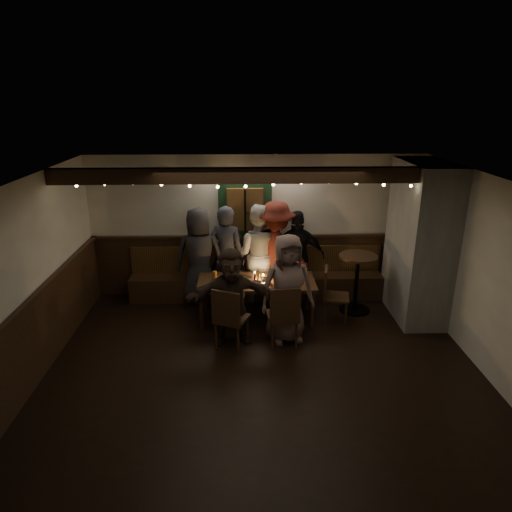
{
  "coord_description": "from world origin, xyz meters",
  "views": [
    {
      "loc": [
        -0.25,
        -5.51,
        3.6
      ],
      "look_at": [
        -0.03,
        1.6,
        1.05
      ],
      "focal_mm": 32.0,
      "sensor_mm": 36.0,
      "label": 1
    }
  ],
  "objects_px": {
    "person_b": "(226,255)",
    "person_c": "(258,254)",
    "person_e": "(297,256)",
    "person_f": "(232,297)",
    "high_top": "(357,276)",
    "chair_end": "(331,292)",
    "dining_table": "(256,284)",
    "person_g": "(287,289)",
    "chair_near_right": "(284,313)",
    "person_d": "(276,253)",
    "person_a": "(200,257)",
    "chair_near_left": "(229,315)"
  },
  "relations": [
    {
      "from": "high_top",
      "to": "person_e",
      "type": "height_order",
      "value": "person_e"
    },
    {
      "from": "dining_table",
      "to": "person_b",
      "type": "xyz_separation_m",
      "value": [
        -0.51,
        0.71,
        0.26
      ]
    },
    {
      "from": "chair_near_right",
      "to": "person_f",
      "type": "relative_size",
      "value": 0.66
    },
    {
      "from": "person_g",
      "to": "chair_end",
      "type": "bearing_deg",
      "value": 25.35
    },
    {
      "from": "chair_end",
      "to": "person_b",
      "type": "height_order",
      "value": "person_b"
    },
    {
      "from": "chair_end",
      "to": "person_e",
      "type": "xyz_separation_m",
      "value": [
        -0.47,
        0.83,
        0.32
      ]
    },
    {
      "from": "person_a",
      "to": "person_b",
      "type": "relative_size",
      "value": 0.98
    },
    {
      "from": "dining_table",
      "to": "person_f",
      "type": "height_order",
      "value": "person_f"
    },
    {
      "from": "chair_near_left",
      "to": "person_a",
      "type": "relative_size",
      "value": 0.55
    },
    {
      "from": "person_e",
      "to": "person_f",
      "type": "bearing_deg",
      "value": 52.09
    },
    {
      "from": "high_top",
      "to": "chair_end",
      "type": "bearing_deg",
      "value": -146.15
    },
    {
      "from": "chair_end",
      "to": "person_c",
      "type": "distance_m",
      "value": 1.49
    },
    {
      "from": "person_e",
      "to": "person_g",
      "type": "relative_size",
      "value": 0.99
    },
    {
      "from": "person_c",
      "to": "person_f",
      "type": "bearing_deg",
      "value": 89.45
    },
    {
      "from": "person_c",
      "to": "chair_near_left",
      "type": "bearing_deg",
      "value": 90.24
    },
    {
      "from": "dining_table",
      "to": "chair_near_right",
      "type": "relative_size",
      "value": 1.95
    },
    {
      "from": "high_top",
      "to": "chair_near_left",
      "type": "bearing_deg",
      "value": -150.98
    },
    {
      "from": "high_top",
      "to": "person_a",
      "type": "xyz_separation_m",
      "value": [
        -2.71,
        0.42,
        0.23
      ]
    },
    {
      "from": "chair_near_left",
      "to": "person_e",
      "type": "xyz_separation_m",
      "value": [
        1.19,
        1.69,
        0.29
      ]
    },
    {
      "from": "dining_table",
      "to": "chair_end",
      "type": "relative_size",
      "value": 2.1
    },
    {
      "from": "person_b",
      "to": "person_c",
      "type": "bearing_deg",
      "value": -159.96
    },
    {
      "from": "chair_end",
      "to": "person_d",
      "type": "xyz_separation_m",
      "value": [
        -0.86,
        0.79,
        0.41
      ]
    },
    {
      "from": "person_f",
      "to": "person_g",
      "type": "relative_size",
      "value": 0.89
    },
    {
      "from": "dining_table",
      "to": "person_e",
      "type": "relative_size",
      "value": 1.15
    },
    {
      "from": "person_d",
      "to": "person_f",
      "type": "height_order",
      "value": "person_d"
    },
    {
      "from": "chair_near_right",
      "to": "person_f",
      "type": "distance_m",
      "value": 0.81
    },
    {
      "from": "chair_near_right",
      "to": "person_d",
      "type": "relative_size",
      "value": 0.53
    },
    {
      "from": "person_f",
      "to": "chair_end",
      "type": "bearing_deg",
      "value": 16.1
    },
    {
      "from": "dining_table",
      "to": "person_d",
      "type": "height_order",
      "value": "person_d"
    },
    {
      "from": "high_top",
      "to": "person_g",
      "type": "height_order",
      "value": "person_g"
    },
    {
      "from": "person_d",
      "to": "person_e",
      "type": "distance_m",
      "value": 0.4
    },
    {
      "from": "person_d",
      "to": "person_b",
      "type": "bearing_deg",
      "value": 17.24
    },
    {
      "from": "high_top",
      "to": "person_a",
      "type": "height_order",
      "value": "person_a"
    },
    {
      "from": "person_b",
      "to": "person_c",
      "type": "xyz_separation_m",
      "value": [
        0.56,
        0.04,
        0.01
      ]
    },
    {
      "from": "person_b",
      "to": "person_g",
      "type": "distance_m",
      "value": 1.68
    },
    {
      "from": "chair_near_right",
      "to": "person_b",
      "type": "xyz_separation_m",
      "value": [
        -0.88,
        1.62,
        0.34
      ]
    },
    {
      "from": "dining_table",
      "to": "person_f",
      "type": "relative_size",
      "value": 1.29
    },
    {
      "from": "person_a",
      "to": "chair_near_left",
      "type": "bearing_deg",
      "value": 111.02
    },
    {
      "from": "person_b",
      "to": "person_g",
      "type": "height_order",
      "value": "person_b"
    },
    {
      "from": "person_b",
      "to": "chair_end",
      "type": "bearing_deg",
      "value": 171.42
    },
    {
      "from": "dining_table",
      "to": "person_a",
      "type": "height_order",
      "value": "person_a"
    },
    {
      "from": "chair_end",
      "to": "dining_table",
      "type": "bearing_deg",
      "value": 176.2
    },
    {
      "from": "person_a",
      "to": "person_c",
      "type": "height_order",
      "value": "person_c"
    },
    {
      "from": "person_c",
      "to": "person_f",
      "type": "relative_size",
      "value": 1.2
    },
    {
      "from": "chair_near_right",
      "to": "person_d",
      "type": "distance_m",
      "value": 1.66
    },
    {
      "from": "person_b",
      "to": "person_c",
      "type": "distance_m",
      "value": 0.56
    },
    {
      "from": "person_a",
      "to": "person_g",
      "type": "height_order",
      "value": "person_a"
    },
    {
      "from": "person_a",
      "to": "person_b",
      "type": "distance_m",
      "value": 0.47
    },
    {
      "from": "person_b",
      "to": "person_c",
      "type": "height_order",
      "value": "person_c"
    },
    {
      "from": "person_b",
      "to": "person_f",
      "type": "distance_m",
      "value": 1.46
    }
  ]
}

